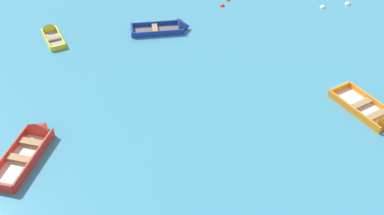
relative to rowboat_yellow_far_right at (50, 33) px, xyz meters
name	(u,v)px	position (x,y,z in m)	size (l,w,h in m)	color
rowboat_yellow_far_right	(50,33)	(0.00, 0.00, 0.00)	(2.37, 2.80, 0.85)	gray
rowboat_orange_cluster_outer	(381,119)	(19.41, -5.20, 0.04)	(3.71, 3.98, 1.38)	beige
rowboat_red_back_row_left	(33,141)	(3.08, -9.64, 0.08)	(1.64, 4.41, 1.23)	beige
rowboat_deep_blue_outer_right	(174,28)	(7.52, 1.84, 0.03)	(3.94, 2.29, 1.16)	#4C4C51
mooring_buoy_outer_edge	(323,8)	(17.02, 6.50, -0.14)	(0.35, 0.35, 0.35)	silver
mooring_buoy_between_boats_right	(348,4)	(18.75, 7.27, -0.14)	(0.37, 0.37, 0.37)	silver
mooring_buoy_between_boats_left	(222,6)	(10.18, 5.58, -0.14)	(0.34, 0.34, 0.34)	red
mooring_buoy_near_foreground	(228,0)	(10.48, 6.52, -0.14)	(0.32, 0.32, 0.32)	orange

